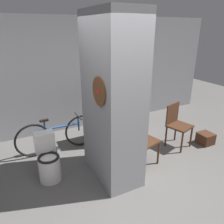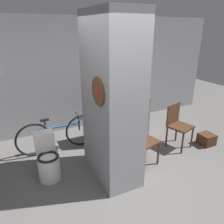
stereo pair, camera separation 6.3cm
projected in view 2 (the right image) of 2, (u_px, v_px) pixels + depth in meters
The scene contains 11 objects.
ground_plane at pixel (123, 194), 3.31m from camera, with size 14.00×14.00×0.00m, color #5B5956.
wall_back at pixel (69, 76), 5.04m from camera, with size 8.00×0.09×2.60m.
pillar_center at pixel (112, 101), 3.32m from camera, with size 0.63×1.10×2.60m.
counter_shelf at pixel (120, 118), 4.84m from camera, with size 1.32×0.44×0.93m.
toilet at pixel (48, 160), 3.57m from camera, with size 0.35×0.51×0.76m.
chair_near_pillar at pixel (141, 137), 3.91m from camera, with size 0.51×0.51×0.90m.
chair_by_doorway at pixel (178, 123), 4.48m from camera, with size 0.52×0.52×0.90m.
bicycle at pixel (59, 134), 4.36m from camera, with size 1.64×0.42×0.73m.
bottle_tall at pixel (126, 91), 4.77m from camera, with size 0.06×0.06×0.32m.
bottle_short at pixel (122, 94), 4.73m from camera, with size 0.07×0.07×0.22m.
floor_crate at pixel (207, 139), 4.67m from camera, with size 0.30×0.30×0.24m.
Camera 2 is at (-1.31, -2.29, 2.36)m, focal length 35.00 mm.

